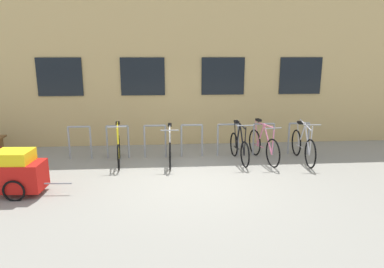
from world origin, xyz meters
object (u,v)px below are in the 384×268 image
object	(u,v)px
bicycle_yellow	(119,149)
bicycle_silver	(303,146)
bicycle_pink	(263,146)
bicycle_black	(239,147)
bicycle_white	(170,149)
bike_trailer	(19,172)

from	to	relation	value
bicycle_yellow	bicycle_silver	bearing A→B (deg)	-1.89
bicycle_pink	bicycle_black	distance (m)	0.64
bicycle_pink	bicycle_black	xyz separation A→B (m)	(-0.64, 0.00, -0.02)
bicycle_white	bike_trailer	bearing A→B (deg)	-148.86
bicycle_black	bicycle_white	size ratio (longest dim) A/B	0.98
bicycle_pink	bike_trailer	size ratio (longest dim) A/B	1.23
bicycle_yellow	bicycle_black	size ratio (longest dim) A/B	0.99
bicycle_white	bicycle_silver	distance (m)	3.49
bicycle_black	bicycle_silver	size ratio (longest dim) A/B	0.90
bicycle_yellow	bicycle_silver	size ratio (longest dim) A/B	0.88
bicycle_black	bicycle_white	bearing A→B (deg)	-179.43
bicycle_yellow	bike_trailer	distance (m)	2.54
bicycle_black	bicycle_silver	bearing A→B (deg)	-4.06
bicycle_black	bicycle_silver	world-z (taller)	bicycle_silver
bicycle_pink	bicycle_white	size ratio (longest dim) A/B	1.08
bicycle_yellow	bike_trailer	world-z (taller)	bicycle_yellow
bicycle_yellow	bicycle_white	size ratio (longest dim) A/B	0.96
bicycle_black	bicycle_white	distance (m)	1.82
bicycle_yellow	bicycle_pink	distance (m)	3.78
bicycle_pink	bicycle_white	xyz separation A→B (m)	(-2.46, -0.02, -0.02)
bicycle_black	bike_trailer	bearing A→B (deg)	-159.14
bicycle_pink	bike_trailer	distance (m)	5.78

